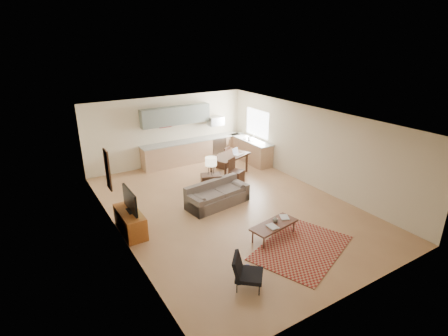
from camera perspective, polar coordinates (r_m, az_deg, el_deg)
room at (r=10.08m, az=0.90°, el=0.55°), size 9.00×9.00×9.00m
kitchen_counter_back at (r=14.23m, az=-5.12°, el=2.82°), size 4.26×0.64×0.92m
kitchen_counter_right at (r=14.27m, az=4.34°, el=2.90°), size 0.64×2.26×0.92m
kitchen_range at (r=14.73m, az=-1.30°, el=3.49°), size 0.62×0.62×0.90m
kitchen_microwave at (r=14.46m, az=-1.37°, el=7.67°), size 0.62×0.40×0.35m
upper_cabinets at (r=13.73m, az=-7.87°, el=8.49°), size 2.80×0.34×0.70m
window_right at (r=14.15m, az=5.45°, el=7.29°), size 0.02×1.40×1.05m
wall_art_left at (r=9.64m, az=-18.43°, el=-0.26°), size 0.06×0.42×1.10m
triptych at (r=13.75m, az=-9.60°, el=7.55°), size 1.70×0.04×0.50m
rug at (r=8.91m, az=12.54°, el=-12.61°), size 2.91×2.49×0.02m
sofa at (r=10.57m, az=-1.05°, el=-4.31°), size 2.13×1.16×0.71m
coffee_table at (r=9.10m, az=8.12°, el=-10.09°), size 1.38×0.74×0.40m
book_a at (r=8.80m, az=7.32°, el=-9.66°), size 0.24×0.32×0.03m
book_b at (r=9.31m, az=9.18°, el=-7.97°), size 0.45×0.47×0.02m
vase at (r=9.07m, az=8.39°, el=-8.25°), size 0.16×0.16×0.16m
armchair at (r=7.39m, az=4.16°, el=-16.62°), size 0.88×0.88×0.71m
tv_credenza at (r=9.51m, az=-15.06°, el=-8.48°), size 0.50×1.31×0.60m
tv at (r=9.25m, az=-15.11°, el=-5.15°), size 0.10×1.00×0.60m
console_table at (r=11.14m, az=-2.08°, el=-2.85°), size 0.74×0.62×0.74m
table_lamp at (r=10.89m, az=-2.13°, el=0.36°), size 0.44×0.44×0.59m
dining_table at (r=12.82m, az=0.88°, el=0.48°), size 1.72×1.34×0.76m
dining_chair_near at (r=12.10m, az=2.06°, el=-0.48°), size 0.58×0.59×0.90m
dining_chair_far at (r=13.52m, az=-0.17°, el=1.78°), size 0.56×0.57×0.86m
laptop at (r=12.73m, az=2.28°, el=2.72°), size 0.39×0.35×0.24m
soap_bottle at (r=14.02m, az=4.17°, el=4.95°), size 0.11×0.11×0.19m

